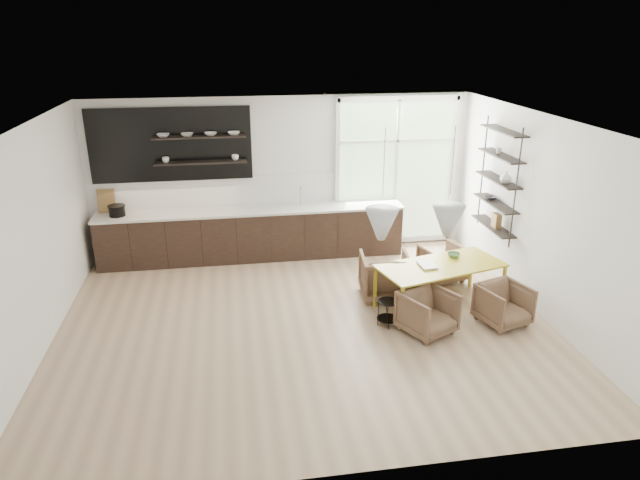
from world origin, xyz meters
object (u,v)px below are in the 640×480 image
(wire_stool, at_px, (388,310))
(armchair_back_right, at_px, (442,263))
(dining_table, at_px, (441,268))
(armchair_back_left, at_px, (385,276))
(armchair_front_right, at_px, (504,305))
(armchair_front_left, at_px, (427,312))

(wire_stool, bearing_deg, armchair_back_right, 46.46)
(wire_stool, bearing_deg, dining_table, 26.01)
(armchair_back_left, xyz_separation_m, armchair_front_right, (1.46, -1.14, -0.06))
(dining_table, xyz_separation_m, armchair_front_left, (-0.44, -0.73, -0.33))
(armchair_front_left, distance_m, armchair_front_right, 1.17)
(armchair_back_left, height_order, armchair_front_right, armchair_back_left)
(dining_table, height_order, armchair_back_left, armchair_back_left)
(armchair_front_left, xyz_separation_m, armchair_front_right, (1.17, 0.07, -0.01))
(armchair_back_right, distance_m, wire_stool, 1.92)
(armchair_front_left, bearing_deg, wire_stool, 123.98)
(dining_table, height_order, wire_stool, dining_table)
(armchair_back_left, distance_m, wire_stool, 0.96)
(armchair_back_right, xyz_separation_m, armchair_front_left, (-0.83, -1.67, 0.01))
(armchair_front_right, xyz_separation_m, wire_stool, (-1.66, 0.21, -0.05))
(armchair_front_right, bearing_deg, dining_table, 120.10)
(armchair_back_right, bearing_deg, dining_table, 53.60)
(armchair_back_left, xyz_separation_m, armchair_back_right, (1.12, 0.46, -0.05))
(dining_table, distance_m, armchair_back_left, 0.92)
(armchair_back_left, height_order, armchair_front_left, armchair_back_left)
(armchair_back_left, bearing_deg, armchair_front_right, 148.06)
(armchair_back_right, bearing_deg, armchair_front_left, 49.81)
(armchair_back_left, relative_size, armchair_front_right, 1.19)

